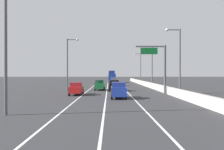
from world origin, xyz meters
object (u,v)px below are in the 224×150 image
object	(u,v)px
car_red_4	(76,89)
lamp_post_right_fourth	(140,66)
overhead_sign_gantry	(160,63)
lamp_post_left_near	(9,43)
lamp_post_right_third	(151,63)
lamp_post_left_mid	(69,61)
box_truck	(112,77)
car_gray_3	(114,82)
car_black_0	(114,85)
car_green_1	(100,85)
lamp_post_right_second	(178,57)
car_blue_2	(118,90)

from	to	relation	value
car_red_4	lamp_post_right_fourth	bearing A→B (deg)	70.60
overhead_sign_gantry	lamp_post_left_near	size ratio (longest dim) A/B	0.79
lamp_post_right_third	lamp_post_left_mid	xyz separation A→B (m)	(-16.71, -11.29, 0.00)
lamp_post_right_third	lamp_post_left_mid	size ratio (longest dim) A/B	1.00
lamp_post_left_near	car_red_4	size ratio (longest dim) A/B	2.08
lamp_post_left_near	box_truck	size ratio (longest dim) A/B	1.21
lamp_post_right_third	car_gray_3	distance (m)	12.31
lamp_post_left_mid	car_black_0	distance (m)	9.32
car_green_1	car_gray_3	xyz separation A→B (m)	(3.07, 16.85, 0.07)
lamp_post_right_fourth	lamp_post_right_second	bearing A→B (deg)	-89.98
lamp_post_left_mid	car_gray_3	distance (m)	21.62
box_truck	lamp_post_right_third	bearing A→B (deg)	-74.15
car_black_0	car_red_4	xyz separation A→B (m)	(-5.76, -7.98, -0.06)
lamp_post_right_fourth	box_truck	distance (m)	12.56
lamp_post_right_second	car_blue_2	xyz separation A→B (m)	(-8.43, -2.97, -4.45)
lamp_post_right_third	lamp_post_right_fourth	xyz separation A→B (m)	(0.15, 21.62, 0.00)
car_black_0	car_gray_3	xyz separation A→B (m)	(0.37, 19.50, 0.05)
car_black_0	car_red_4	world-z (taller)	car_black_0
car_blue_2	box_truck	xyz separation A→B (m)	(-0.24, 54.57, 0.85)
car_green_1	car_blue_2	size ratio (longest dim) A/B	1.08
lamp_post_right_third	car_blue_2	distance (m)	26.32
lamp_post_right_third	lamp_post_left_mid	world-z (taller)	same
overhead_sign_gantry	car_blue_2	bearing A→B (deg)	-136.19
lamp_post_left_mid	box_truck	xyz separation A→B (m)	(8.20, 41.27, -3.60)
overhead_sign_gantry	car_red_4	world-z (taller)	overhead_sign_gantry
lamp_post_right_third	box_truck	distance (m)	31.37
lamp_post_right_second	lamp_post_right_fourth	bearing A→B (deg)	90.02
lamp_post_left_mid	car_red_4	distance (m)	9.61
lamp_post_left_mid	car_red_4	bearing A→B (deg)	-73.47
lamp_post_left_near	lamp_post_left_mid	bearing A→B (deg)	89.23
lamp_post_right_fourth	lamp_post_left_mid	bearing A→B (deg)	-117.12
car_blue_2	car_black_0	bearing A→B (deg)	91.18
car_blue_2	car_red_4	world-z (taller)	car_blue_2
lamp_post_left_near	car_blue_2	size ratio (longest dim) A/B	2.22
overhead_sign_gantry	lamp_post_right_third	bearing A→B (deg)	84.91
lamp_post_right_second	car_green_1	distance (m)	17.75
lamp_post_right_second	car_black_0	xyz separation A→B (m)	(-8.70, 10.19, -4.48)
lamp_post_right_second	car_black_0	world-z (taller)	lamp_post_right_second
car_black_0	car_gray_3	distance (m)	19.50
lamp_post_right_second	car_black_0	distance (m)	14.13
lamp_post_left_near	lamp_post_right_second	bearing A→B (deg)	42.21
lamp_post_right_third	car_black_0	size ratio (longest dim) A/B	2.16
lamp_post_right_fourth	lamp_post_left_near	distance (m)	61.32
lamp_post_right_third	car_red_4	size ratio (longest dim) A/B	2.08
lamp_post_right_second	car_black_0	size ratio (longest dim) A/B	2.16
lamp_post_right_third	car_black_0	bearing A→B (deg)	-126.77
car_green_1	overhead_sign_gantry	bearing A→B (deg)	-44.43
car_black_0	car_red_4	bearing A→B (deg)	-125.82
overhead_sign_gantry	car_green_1	xyz separation A→B (m)	(-9.62, 9.43, -3.75)
lamp_post_right_fourth	car_blue_2	world-z (taller)	lamp_post_right_fourth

